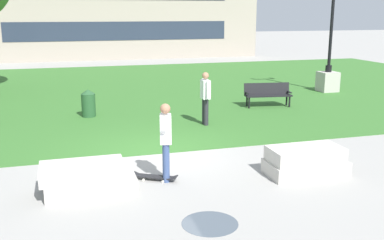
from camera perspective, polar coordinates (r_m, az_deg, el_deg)
ground_plane at (r=11.69m, az=-4.53°, el=-4.36°), size 140.00×140.00×0.00m
grass_lawn at (r=21.33m, az=-10.01°, el=3.67°), size 40.00×20.00×0.02m
concrete_block_center at (r=9.39m, az=-13.17°, el=-7.25°), size 1.88×0.90×0.64m
concrete_block_left at (r=10.49m, az=14.21°, el=-5.09°), size 1.80×0.90×0.64m
person_skateboarder at (r=9.63m, az=-3.36°, el=-2.21°), size 0.32×0.57×1.71m
skateboard at (r=9.92m, az=-4.77°, el=-7.17°), size 0.98×0.68×0.14m
puddle at (r=8.02m, az=2.28°, el=-12.99°), size 1.00×1.00×0.01m
park_bench_near_right at (r=17.61m, az=9.58°, el=3.38°), size 1.86×0.77×0.90m
lamp_post_center at (r=21.60m, az=16.96°, el=6.39°), size 1.32×0.80×5.48m
trash_bin at (r=16.06m, az=-13.02°, el=2.12°), size 0.49×0.49×0.96m
person_bystander_near_lawn at (r=14.44m, az=1.71°, el=3.15°), size 0.25×0.73×1.71m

